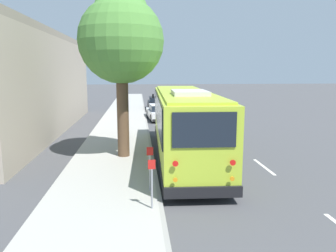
{
  "coord_description": "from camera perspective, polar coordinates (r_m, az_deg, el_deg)",
  "views": [
    {
      "loc": [
        -15.95,
        2.2,
        4.22
      ],
      "look_at": [
        0.9,
        0.64,
        1.3
      ],
      "focal_mm": 35.0,
      "sensor_mm": 36.0,
      "label": 1
    }
  ],
  "objects": [
    {
      "name": "ground_plane",
      "position": [
        16.65,
        2.5,
        -4.9
      ],
      "size": [
        160.0,
        160.0,
        0.0
      ],
      "primitive_type": "plane",
      "color": "#474749"
    },
    {
      "name": "street_tree",
      "position": [
        15.55,
        -8.17,
        15.28
      ],
      "size": [
        3.89,
        3.89,
        7.9
      ],
      "color": "brown",
      "rests_on": "sidewalk_slab"
    },
    {
      "name": "parked_sedan_white",
      "position": [
        28.03,
        -1.7,
        2.38
      ],
      "size": [
        4.78,
        1.99,
        1.3
      ],
      "rotation": [
        0.0,
        0.0,
        0.08
      ],
      "color": "silver",
      "rests_on": "ground"
    },
    {
      "name": "parked_sedan_black",
      "position": [
        35.24,
        -2.11,
        3.93
      ],
      "size": [
        4.64,
        1.8,
        1.33
      ],
      "rotation": [
        0.0,
        0.0,
        -0.01
      ],
      "color": "black",
      "rests_on": "ground"
    },
    {
      "name": "shuttle_bus",
      "position": [
        15.48,
        2.8,
        0.86
      ],
      "size": [
        11.49,
        2.85,
        3.39
      ],
      "rotation": [
        0.0,
        0.0,
        -0.03
      ],
      "color": "#ADC633",
      "rests_on": "ground"
    },
    {
      "name": "lane_stripe_mid",
      "position": [
        15.12,
        16.38,
        -6.82
      ],
      "size": [
        2.4,
        0.14,
        0.01
      ],
      "primitive_type": "cube",
      "color": "silver",
      "rests_on": "ground"
    },
    {
      "name": "sign_post_far",
      "position": [
        11.09,
        -3.15,
        -7.43
      ],
      "size": [
        0.06,
        0.22,
        1.54
      ],
      "color": "gray",
      "rests_on": "sidewalk_slab"
    },
    {
      "name": "curb_strip",
      "position": [
        16.5,
        -2.86,
        -4.78
      ],
      "size": [
        80.0,
        0.14,
        0.15
      ],
      "primitive_type": "cube",
      "color": "gray",
      "rests_on": "ground"
    },
    {
      "name": "lane_stripe_ahead",
      "position": [
        20.64,
        10.28,
        -2.16
      ],
      "size": [
        2.4,
        0.14,
        0.01
      ],
      "primitive_type": "cube",
      "color": "silver",
      "rests_on": "ground"
    },
    {
      "name": "sidewalk_slab",
      "position": [
        16.53,
        -9.52,
        -4.87
      ],
      "size": [
        80.0,
        3.68,
        0.15
      ],
      "primitive_type": "cube",
      "color": "#A3A099",
      "rests_on": "ground"
    },
    {
      "name": "sign_post_near",
      "position": [
        9.77,
        -2.83,
        -9.98
      ],
      "size": [
        0.06,
        0.22,
        1.49
      ],
      "color": "gray",
      "rests_on": "sidewalk_slab"
    }
  ]
}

